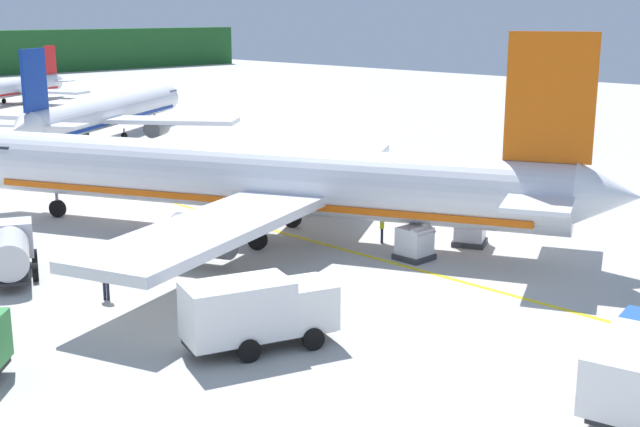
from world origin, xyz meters
TOP-DOWN VIEW (x-y plane):
  - ground at (0.00, 48.00)m, footprint 240.00×320.00m
  - airliner_foreground at (2.30, 18.42)m, footprint 32.92×39.03m
  - airliner_mid_apron at (16.20, 58.65)m, footprint 30.31×25.78m
  - airliner_far_taxiway at (24.21, 98.26)m, footprint 24.78×21.03m
  - service_truck_baggage at (-8.72, 5.80)m, footprint 6.32×4.00m
  - service_truck_catering at (-11.52, 21.32)m, footprint 4.24×6.03m
  - service_truck_pushback at (-2.93, -6.76)m, footprint 6.51×3.43m
  - cargo_container_near at (5.06, 9.14)m, footprint 1.71×1.71m
  - cargo_container_far at (9.49, 8.75)m, footprint 2.38×2.38m
  - crew_marshaller at (6.31, 12.54)m, footprint 0.52×0.46m
  - crew_loader_left at (-9.99, 14.97)m, footprint 0.41×0.57m
  - apron_guide_line at (3.74, 13.93)m, footprint 0.30×60.00m

SIDE VIEW (x-z plane):
  - ground at x=0.00m, z-range -0.20..0.00m
  - apron_guide_line at x=3.74m, z-range 0.00..0.01m
  - cargo_container_near at x=5.06m, z-range -0.06..1.81m
  - cargo_container_far at x=9.49m, z-range -0.06..2.00m
  - crew_loader_left at x=-9.99m, z-range 0.15..1.86m
  - crew_marshaller at x=6.31m, z-range 0.16..1.92m
  - service_truck_catering at x=-11.52m, z-range 0.19..2.59m
  - service_truck_pushback at x=-2.93m, z-range 0.20..2.69m
  - service_truck_baggage at x=-8.72m, z-range 0.16..2.96m
  - airliner_far_taxiway at x=24.21m, z-range -1.69..6.17m
  - airliner_mid_apron at x=16.20m, z-range -2.10..7.67m
  - airliner_foreground at x=2.30m, z-range -2.56..9.34m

